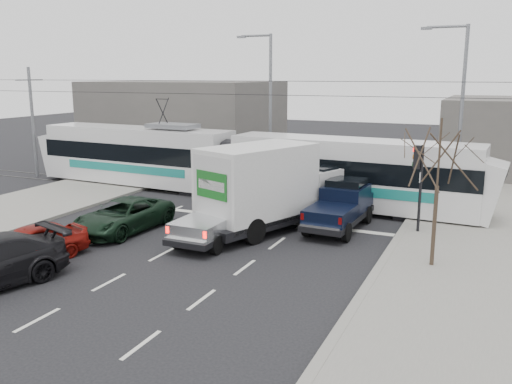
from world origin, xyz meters
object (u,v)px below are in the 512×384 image
at_px(street_lamp_near, 458,103).
at_px(navy_pickup, 341,205).
at_px(silver_pickup, 222,215).
at_px(box_truck, 268,188).
at_px(tram, 233,163).
at_px(bare_tree, 439,159).
at_px(red_car, 31,243).
at_px(traffic_signal, 418,170).
at_px(green_car, 123,216).
at_px(street_lamp_far, 268,97).

distance_m(street_lamp_near, navy_pickup, 9.63).
relative_size(silver_pickup, navy_pickup, 1.07).
bearing_deg(box_truck, navy_pickup, 48.03).
distance_m(tram, box_truck, 6.68).
height_order(bare_tree, red_car, bare_tree).
distance_m(street_lamp_near, red_car, 21.34).
bearing_deg(traffic_signal, street_lamp_near, 83.59).
bearing_deg(navy_pickup, bare_tree, -38.67).
bearing_deg(green_car, bare_tree, 5.52).
height_order(street_lamp_far, green_car, street_lamp_far).
xyz_separation_m(silver_pickup, box_truck, (1.22, 1.91, 0.86)).
distance_m(silver_pickup, box_truck, 2.43).
bearing_deg(silver_pickup, street_lamp_far, 105.83).
xyz_separation_m(navy_pickup, red_car, (-8.91, -8.69, -0.34)).
bearing_deg(red_car, bare_tree, 39.90).
height_order(street_lamp_far, red_car, street_lamp_far).
bearing_deg(tram, bare_tree, -30.50).
distance_m(silver_pickup, red_car, 7.21).
relative_size(tram, navy_pickup, 5.14).
relative_size(bare_tree, street_lamp_far, 0.56).
distance_m(street_lamp_far, silver_pickup, 14.22).
distance_m(street_lamp_far, box_truck, 12.62).
relative_size(silver_pickup, red_car, 1.34).
bearing_deg(navy_pickup, street_lamp_far, 130.60).
height_order(street_lamp_far, silver_pickup, street_lamp_far).
distance_m(traffic_signal, tram, 10.75).
bearing_deg(street_lamp_near, tram, -159.75).
bearing_deg(silver_pickup, tram, 113.79).
bearing_deg(green_car, red_car, -94.85).
height_order(tram, box_truck, tram).
height_order(silver_pickup, box_truck, box_truck).
relative_size(traffic_signal, tram, 0.14).
xyz_separation_m(bare_tree, green_car, (-12.50, -0.54, -3.11)).
bearing_deg(street_lamp_near, red_car, -127.91).
relative_size(street_lamp_far, box_truck, 1.16).
xyz_separation_m(street_lamp_far, silver_pickup, (3.52, -13.13, -4.16)).
height_order(tram, red_car, tram).
bearing_deg(tram, street_lamp_near, 23.23).
bearing_deg(street_lamp_far, box_truck, -67.07).
relative_size(green_car, red_car, 1.24).
bearing_deg(box_truck, street_lamp_far, 134.03).
xyz_separation_m(bare_tree, silver_pickup, (-8.26, 0.37, -2.84)).
height_order(street_lamp_far, navy_pickup, street_lamp_far).
height_order(box_truck, green_car, box_truck).
relative_size(street_lamp_near, green_car, 1.84).
bearing_deg(red_car, street_lamp_near, 71.24).
height_order(tram, green_car, tram).
distance_m(bare_tree, silver_pickup, 8.75).
height_order(traffic_signal, green_car, traffic_signal).
bearing_deg(tram, red_car, -95.48).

